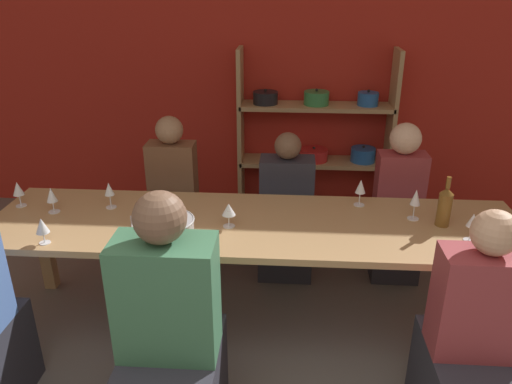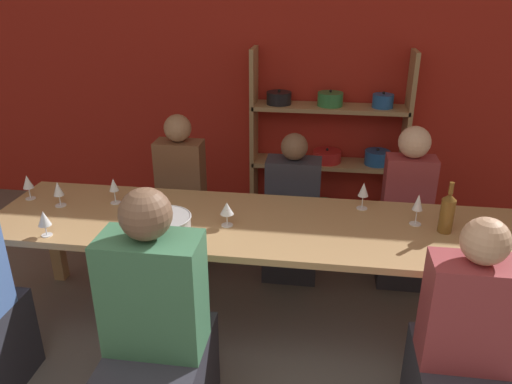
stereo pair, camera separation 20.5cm
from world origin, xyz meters
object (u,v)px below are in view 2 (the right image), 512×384
(person_near_b, at_px, (158,346))
(person_near_c, at_px, (459,368))
(wine_glass_empty_b, at_px, (418,203))
(wine_glass_white_a, at_px, (58,190))
(shelf_unit, at_px, (329,155))
(person_far_c, at_px, (292,222))
(wine_glass_empty_a, at_px, (28,182))
(wine_bottle_green, at_px, (447,212))
(wine_glass_white_b, at_px, (44,219))
(wine_glass_red_b, at_px, (474,229))
(wine_glass_red_c, at_px, (363,191))
(person_far_b, at_px, (404,223))
(wine_glass_red_a, at_px, (227,209))
(dining_table, at_px, (254,233))
(wine_glass_white_c, at_px, (114,186))
(cell_phone, at_px, (138,217))
(mixing_bowl, at_px, (165,225))
(person_far_a, at_px, (183,209))

(person_near_b, relative_size, person_near_c, 1.07)
(wine_glass_empty_b, bearing_deg, wine_glass_white_a, -178.56)
(shelf_unit, relative_size, person_far_c, 1.42)
(wine_glass_empty_a, xyz_separation_m, person_near_c, (2.55, -0.85, -0.42))
(wine_bottle_green, distance_m, wine_glass_white_a, 2.34)
(person_near_b, xyz_separation_m, person_near_c, (1.39, 0.09, -0.03))
(shelf_unit, bearing_deg, person_near_b, -107.31)
(wine_glass_white_a, height_order, wine_glass_white_b, wine_glass_white_a)
(wine_glass_red_b, height_order, wine_glass_red_c, wine_glass_red_c)
(person_far_b, bearing_deg, wine_glass_red_b, 103.18)
(wine_glass_red_a, relative_size, person_far_c, 0.13)
(person_far_c, bearing_deg, wine_glass_red_a, 67.41)
(wine_glass_red_c, distance_m, wine_glass_empty_b, 0.35)
(dining_table, relative_size, wine_glass_empty_b, 16.66)
(dining_table, xyz_separation_m, wine_glass_white_b, (-1.12, -0.33, 0.18))
(wine_glass_white_c, height_order, person_far_c, person_far_c)
(wine_bottle_green, distance_m, cell_phone, 1.79)
(wine_glass_empty_a, bearing_deg, wine_glass_red_b, -5.68)
(mixing_bowl, height_order, wine_bottle_green, wine_bottle_green)
(dining_table, relative_size, person_far_a, 2.69)
(wine_glass_red_b, bearing_deg, wine_glass_red_a, 176.72)
(wine_glass_empty_b, bearing_deg, cell_phone, -174.66)
(wine_glass_empty_a, distance_m, person_far_c, 1.84)
(wine_glass_empty_a, bearing_deg, person_near_b, -39.02)
(wine_glass_white_b, distance_m, person_far_a, 1.23)
(wine_glass_white_c, bearing_deg, person_near_c, -23.75)
(dining_table, height_order, person_far_b, person_far_b)
(wine_glass_white_b, bearing_deg, cell_phone, 33.74)
(wine_glass_red_b, bearing_deg, person_near_b, -156.36)
(mixing_bowl, relative_size, wine_bottle_green, 1.00)
(person_near_b, bearing_deg, cell_phone, 115.22)
(mixing_bowl, height_order, person_near_c, person_near_c)
(mixing_bowl, height_order, wine_glass_white_a, wine_glass_white_a)
(shelf_unit, height_order, wine_bottle_green, shelf_unit)
(shelf_unit, height_order, mixing_bowl, shelf_unit)
(wine_bottle_green, bearing_deg, wine_glass_red_b, -60.39)
(dining_table, distance_m, wine_glass_empty_a, 1.51)
(cell_phone, bearing_deg, person_far_a, 87.30)
(wine_bottle_green, distance_m, wine_glass_red_b, 0.20)
(wine_glass_red_c, height_order, cell_phone, wine_glass_red_c)
(wine_glass_empty_a, bearing_deg, wine_glass_white_a, -16.22)
(person_near_c, distance_m, person_far_c, 1.69)
(wine_glass_red_c, xyz_separation_m, person_far_a, (-1.30, 0.45, -0.42))
(dining_table, height_order, wine_glass_empty_a, wine_glass_empty_a)
(wine_glass_red_b, bearing_deg, person_near_c, -103.25)
(wine_glass_white_a, height_order, wine_glass_empty_b, wine_glass_empty_b)
(dining_table, height_order, wine_glass_white_a, wine_glass_white_a)
(wine_glass_empty_a, xyz_separation_m, wine_glass_white_b, (0.37, -0.45, -0.01))
(dining_table, relative_size, person_far_b, 2.73)
(wine_glass_empty_b, height_order, person_far_c, person_far_c)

